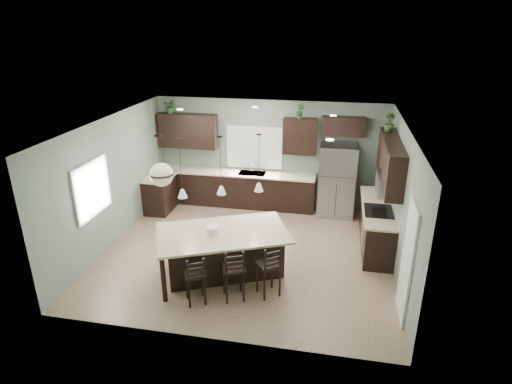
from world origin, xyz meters
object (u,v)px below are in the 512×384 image
(refrigerator, at_px, (337,181))
(bar_stool_right, at_px, (268,269))
(serving_dish, at_px, (212,230))
(plant_back_left, at_px, (171,106))
(kitchen_island, at_px, (223,254))
(bar_stool_center, at_px, (233,273))
(bar_stool_left, at_px, (195,279))

(refrigerator, bearing_deg, bar_stool_right, -106.48)
(serving_dish, bearing_deg, bar_stool_right, -19.27)
(plant_back_left, bearing_deg, bar_stool_right, -50.59)
(kitchen_island, relative_size, bar_stool_center, 2.38)
(bar_stool_center, bearing_deg, refrigerator, 43.71)
(serving_dish, distance_m, bar_stool_right, 1.30)
(bar_stool_left, bearing_deg, bar_stool_center, -6.59)
(bar_stool_left, bearing_deg, kitchen_island, 47.43)
(refrigerator, relative_size, bar_stool_left, 1.93)
(serving_dish, bearing_deg, bar_stool_center, -48.59)
(kitchen_island, xyz_separation_m, serving_dish, (-0.18, -0.08, 0.53))
(refrigerator, bearing_deg, bar_stool_left, -118.74)
(kitchen_island, bearing_deg, bar_stool_center, -86.10)
(bar_stool_left, distance_m, plant_back_left, 5.33)
(kitchen_island, distance_m, serving_dish, 0.57)
(bar_stool_center, bearing_deg, serving_dish, 108.18)
(bar_stool_right, bearing_deg, plant_back_left, 93.14)
(bar_stool_center, bearing_deg, kitchen_island, 94.56)
(kitchen_island, bearing_deg, refrigerator, 33.69)
(plant_back_left, bearing_deg, refrigerator, -2.90)
(bar_stool_left, bearing_deg, bar_stool_right, -6.50)
(plant_back_left, bearing_deg, serving_dish, -59.37)
(bar_stool_right, bearing_deg, bar_stool_center, 165.57)
(bar_stool_right, relative_size, plant_back_left, 2.75)
(serving_dish, distance_m, plant_back_left, 4.43)
(plant_back_left, bearing_deg, kitchen_island, -56.64)
(kitchen_island, distance_m, bar_stool_center, 0.81)
(bar_stool_center, relative_size, bar_stool_right, 0.99)
(bar_stool_right, distance_m, plant_back_left, 5.53)
(serving_dish, bearing_deg, kitchen_island, 23.89)
(refrigerator, height_order, bar_stool_center, refrigerator)
(refrigerator, bearing_deg, plant_back_left, 177.10)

